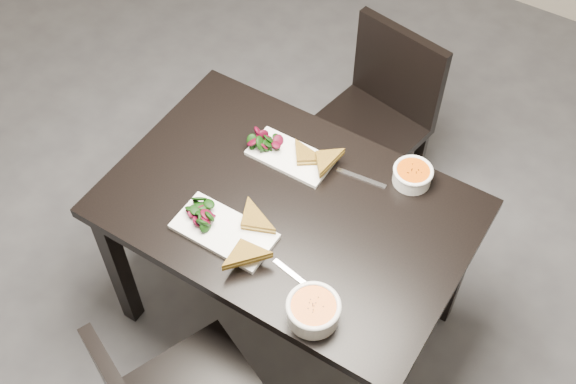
{
  "coord_description": "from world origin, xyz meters",
  "views": [
    {
      "loc": [
        0.88,
        -1.18,
        2.63
      ],
      "look_at": [
        0.13,
        0.01,
        0.82
      ],
      "focal_mm": 44.21,
      "sensor_mm": 36.0,
      "label": 1
    }
  ],
  "objects_px": {
    "plate_near": "(224,231)",
    "plate_far": "(290,157)",
    "chair_far": "(378,113)",
    "soup_bowl_near": "(313,310)",
    "soup_bowl_far": "(413,174)",
    "table": "(288,222)"
  },
  "relations": [
    {
      "from": "chair_far",
      "to": "plate_far",
      "type": "height_order",
      "value": "chair_far"
    },
    {
      "from": "soup_bowl_near",
      "to": "soup_bowl_far",
      "type": "xyz_separation_m",
      "value": [
        0.02,
        0.62,
        -0.01
      ]
    },
    {
      "from": "chair_far",
      "to": "plate_near",
      "type": "xyz_separation_m",
      "value": [
        -0.07,
        -0.98,
        0.27
      ]
    },
    {
      "from": "soup_bowl_near",
      "to": "soup_bowl_far",
      "type": "bearing_deg",
      "value": 88.24
    },
    {
      "from": "chair_far",
      "to": "plate_far",
      "type": "relative_size",
      "value": 2.92
    },
    {
      "from": "soup_bowl_near",
      "to": "table",
      "type": "bearing_deg",
      "value": 132.3
    },
    {
      "from": "plate_near",
      "to": "soup_bowl_near",
      "type": "bearing_deg",
      "value": -14.95
    },
    {
      "from": "soup_bowl_far",
      "to": "chair_far",
      "type": "bearing_deg",
      "value": 126.3
    },
    {
      "from": "plate_far",
      "to": "chair_far",
      "type": "bearing_deg",
      "value": 84.36
    },
    {
      "from": "table",
      "to": "plate_near",
      "type": "bearing_deg",
      "value": -119.24
    },
    {
      "from": "soup_bowl_near",
      "to": "plate_far",
      "type": "height_order",
      "value": "soup_bowl_near"
    },
    {
      "from": "soup_bowl_far",
      "to": "plate_far",
      "type": "bearing_deg",
      "value": -161.85
    },
    {
      "from": "table",
      "to": "soup_bowl_near",
      "type": "bearing_deg",
      "value": -47.7
    },
    {
      "from": "soup_bowl_near",
      "to": "plate_far",
      "type": "bearing_deg",
      "value": 128.2
    },
    {
      "from": "plate_near",
      "to": "plate_far",
      "type": "height_order",
      "value": "plate_near"
    },
    {
      "from": "chair_far",
      "to": "table",
      "type": "bearing_deg",
      "value": -76.68
    },
    {
      "from": "plate_near",
      "to": "plate_far",
      "type": "relative_size",
      "value": 1.13
    },
    {
      "from": "table",
      "to": "chair_far",
      "type": "height_order",
      "value": "chair_far"
    },
    {
      "from": "plate_far",
      "to": "plate_near",
      "type": "bearing_deg",
      "value": -91.86
    },
    {
      "from": "chair_far",
      "to": "soup_bowl_near",
      "type": "bearing_deg",
      "value": -63.2
    },
    {
      "from": "chair_far",
      "to": "plate_near",
      "type": "height_order",
      "value": "chair_far"
    },
    {
      "from": "chair_far",
      "to": "soup_bowl_near",
      "type": "xyz_separation_m",
      "value": [
        0.32,
        -1.09,
        0.31
      ]
    }
  ]
}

